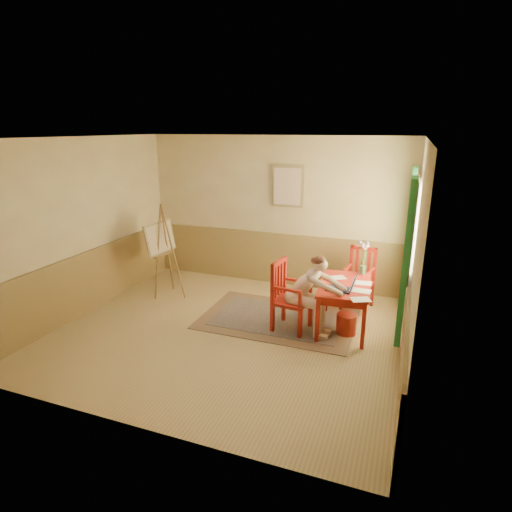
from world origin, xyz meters
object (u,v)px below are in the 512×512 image
at_px(chair_back, 359,278).
at_px(easel, 162,242).
at_px(figure, 309,291).
at_px(table, 344,290).
at_px(laptop, 344,287).
at_px(chair_left, 289,296).

height_order(chair_back, easel, easel).
xyz_separation_m(chair_back, figure, (-0.57, -1.24, 0.16)).
bearing_deg(table, chair_back, 82.89).
distance_m(table, chair_back, 0.91).
bearing_deg(laptop, table, 94.97).
distance_m(chair_back, figure, 1.37).
relative_size(table, easel, 0.75).
bearing_deg(figure, easel, 167.92).
relative_size(chair_back, figure, 0.84).
relative_size(chair_left, laptop, 2.52).
bearing_deg(easel, table, -4.58).
bearing_deg(easel, chair_left, -12.65).
bearing_deg(chair_left, easel, 167.35).
height_order(table, chair_back, chair_back).
height_order(chair_left, laptop, chair_left).
distance_m(table, chair_left, 0.83).
xyz_separation_m(table, chair_left, (-0.77, -0.30, -0.09)).
xyz_separation_m(chair_back, easel, (-3.39, -0.64, 0.48)).
height_order(figure, laptop, figure).
bearing_deg(figure, laptop, 9.37).
height_order(chair_left, easel, easel).
relative_size(table, figure, 1.03).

